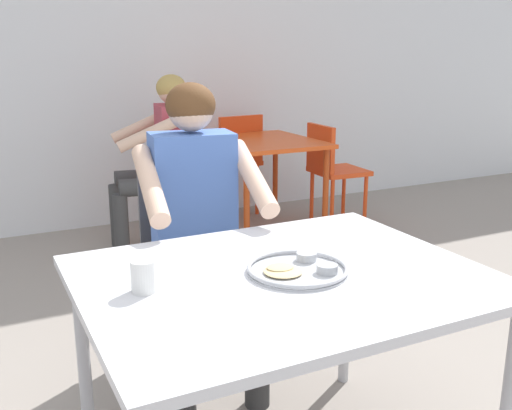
% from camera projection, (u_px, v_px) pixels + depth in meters
% --- Properties ---
extents(back_wall, '(12.00, 0.12, 3.40)m').
position_uv_depth(back_wall, '(69.00, 5.00, 4.33)').
color(back_wall, white).
rests_on(back_wall, ground).
extents(table_foreground, '(1.19, 0.94, 0.73)m').
position_uv_depth(table_foreground, '(283.00, 294.00, 1.77)').
color(table_foreground, silver).
rests_on(table_foreground, ground).
extents(thali_tray, '(0.31, 0.31, 0.03)m').
position_uv_depth(thali_tray, '(298.00, 268.00, 1.77)').
color(thali_tray, '#B7BABF').
rests_on(thali_tray, table_foreground).
extents(drinking_cup, '(0.07, 0.07, 0.09)m').
position_uv_depth(drinking_cup, '(144.00, 275.00, 1.62)').
color(drinking_cup, white).
rests_on(drinking_cup, table_foreground).
extents(chair_foreground, '(0.46, 0.44, 0.91)m').
position_uv_depth(chair_foreground, '(187.00, 244.00, 2.66)').
color(chair_foreground, '#3F3F44').
rests_on(chair_foreground, ground).
extents(diner_foreground, '(0.54, 0.59, 1.25)m').
position_uv_depth(diner_foreground, '(198.00, 209.00, 2.40)').
color(diner_foreground, '#2D2D2D').
rests_on(diner_foreground, ground).
extents(table_background_red, '(0.76, 0.89, 0.73)m').
position_uv_depth(table_background_red, '(263.00, 152.00, 4.41)').
color(table_background_red, '#E04C19').
rests_on(table_background_red, ground).
extents(chair_red_left, '(0.41, 0.40, 0.89)m').
position_uv_depth(chair_red_left, '(178.00, 176.00, 4.16)').
color(chair_red_left, '#DA4D19').
rests_on(chair_red_left, ground).
extents(chair_red_right, '(0.41, 0.42, 0.81)m').
position_uv_depth(chair_red_right, '(332.00, 166.00, 4.70)').
color(chair_red_right, '#EC4719').
rests_on(chair_red_right, ground).
extents(chair_red_far, '(0.47, 0.48, 0.86)m').
position_uv_depth(chair_red_far, '(234.00, 156.00, 4.96)').
color(chair_red_far, '#E64518').
rests_on(chair_red_far, ground).
extents(patron_background, '(0.59, 0.54, 1.22)m').
position_uv_depth(patron_background, '(160.00, 147.00, 4.06)').
color(patron_background, '#3A3A3A').
rests_on(patron_background, ground).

